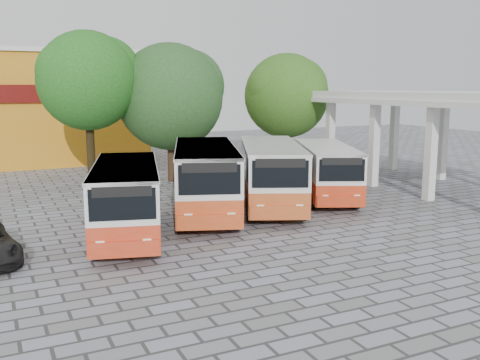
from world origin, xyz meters
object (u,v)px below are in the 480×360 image
bus_centre_left (206,175)px  bus_centre_right (271,171)px  bus_far_left (126,195)px  bus_far_right (326,168)px

bus_centre_left → bus_centre_right: (3.36, 0.03, -0.04)m
bus_far_left → bus_far_right: 11.28m
bus_far_right → bus_centre_left: bearing=-150.8°
bus_far_left → bus_centre_right: bus_centre_right is taller
bus_far_left → bus_far_right: bearing=28.6°
bus_far_left → bus_centre_right: size_ratio=0.91×
bus_far_left → bus_far_right: (10.97, 2.62, -0.03)m
bus_centre_left → bus_far_right: bearing=24.8°
bus_centre_right → bus_far_right: 3.58m
bus_centre_right → bus_far_right: size_ratio=1.11×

